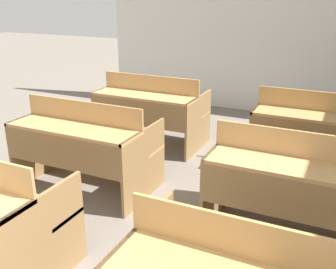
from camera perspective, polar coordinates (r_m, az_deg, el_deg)
wall_back at (r=6.59m, az=15.17°, el=16.24°), size 5.75×0.06×3.11m
bench_second_left at (r=4.00m, az=-11.99°, el=-1.31°), size 1.33×0.82×0.92m
bench_second_right at (r=3.28m, az=17.96°, el=-6.80°), size 1.33×0.82×0.92m
bench_third_left at (r=5.10m, az=-2.55°, el=3.74°), size 1.33×0.82×0.92m
bench_third_right at (r=4.57m, az=20.82°, el=0.47°), size 1.33×0.82×0.92m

